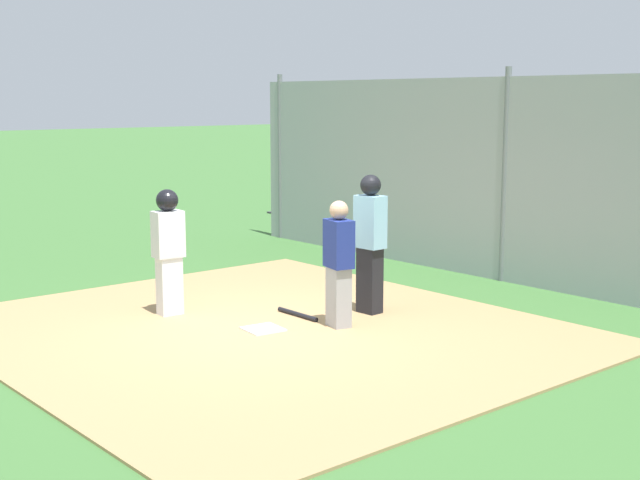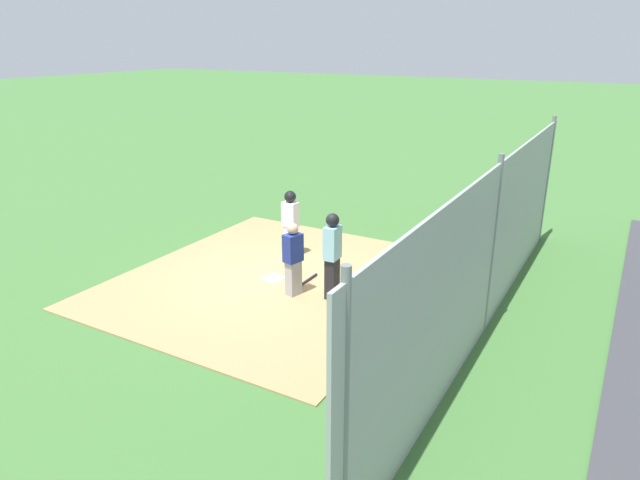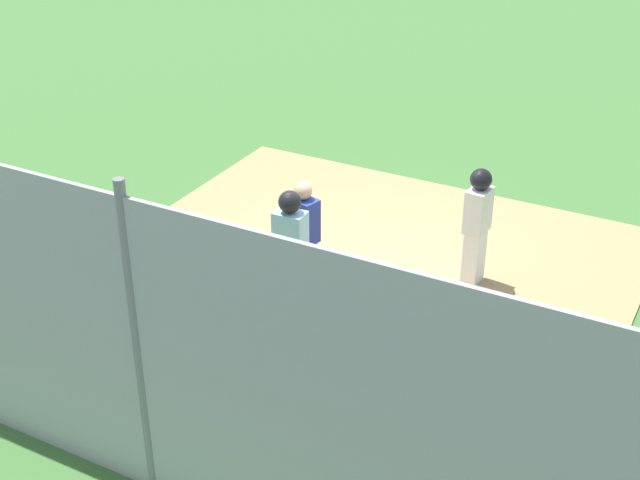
{
  "view_description": "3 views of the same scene",
  "coord_description": "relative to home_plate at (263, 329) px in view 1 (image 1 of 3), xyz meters",
  "views": [
    {
      "loc": [
        -8.37,
        6.23,
        2.86
      ],
      "look_at": [
        0.12,
        -1.03,
        1.04
      ],
      "focal_mm": 48.61,
      "sensor_mm": 36.0,
      "label": 1
    },
    {
      "loc": [
        -9.69,
        -6.76,
        5.18
      ],
      "look_at": [
        0.64,
        -0.84,
        0.91
      ],
      "focal_mm": 31.66,
      "sensor_mm": 36.0,
      "label": 2
    },
    {
      "loc": [
        4.54,
        -9.76,
        6.36
      ],
      "look_at": [
        -0.16,
        -0.97,
        0.94
      ],
      "focal_mm": 49.97,
      "sensor_mm": 36.0,
      "label": 3
    }
  ],
  "objects": [
    {
      "name": "ground_plane",
      "position": [
        0.0,
        0.0,
        -0.04
      ],
      "size": [
        140.0,
        140.0,
        0.0
      ],
      "primitive_type": "plane",
      "color": "#3D6B33"
    },
    {
      "name": "dirt_infield",
      "position": [
        0.0,
        0.0,
        -0.03
      ],
      "size": [
        7.2,
        6.4,
        0.03
      ],
      "primitive_type": "cube",
      "color": "#A88456",
      "rests_on": "ground_plane"
    },
    {
      "name": "home_plate",
      "position": [
        0.0,
        0.0,
        0.0
      ],
      "size": [
        0.49,
        0.49,
        0.02
      ],
      "primitive_type": "cube",
      "rotation": [
        0.0,
        0.0,
        -0.12
      ],
      "color": "white",
      "rests_on": "dirt_infield"
    },
    {
      "name": "catcher",
      "position": [
        -0.48,
        -0.83,
        0.82
      ],
      "size": [
        0.43,
        0.35,
        1.59
      ],
      "rotation": [
        0.0,
        0.0,
        1.32
      ],
      "color": "#9E9EA3",
      "rests_on": "dirt_infield"
    },
    {
      "name": "umpire",
      "position": [
        -0.22,
        -1.62,
        0.98
      ],
      "size": [
        0.39,
        0.28,
        1.85
      ],
      "rotation": [
        0.0,
        0.0,
        1.62
      ],
      "color": "black",
      "rests_on": "dirt_infield"
    },
    {
      "name": "runner",
      "position": [
        1.44,
        0.46,
        0.95
      ],
      "size": [
        0.29,
        0.4,
        1.67
      ],
      "rotation": [
        0.0,
        0.0,
        3.05
      ],
      "color": "silver",
      "rests_on": "dirt_infield"
    },
    {
      "name": "baseball_bat",
      "position": [
        0.24,
        -0.75,
        0.02
      ],
      "size": [
        0.78,
        0.06,
        0.06
      ],
      "primitive_type": "cylinder",
      "rotation": [
        0.0,
        1.57,
        3.14
      ],
      "color": "black",
      "rests_on": "dirt_infield"
    },
    {
      "name": "backstop_fence",
      "position": [
        0.0,
        -4.73,
        1.56
      ],
      "size": [
        12.0,
        0.1,
        3.35
      ],
      "color": "#93999E",
      "rests_on": "ground_plane"
    },
    {
      "name": "parked_car_green",
      "position": [
        6.24,
        -9.82,
        0.57
      ],
      "size": [
        4.29,
        2.07,
        1.28
      ],
      "rotation": [
        0.0,
        0.0,
        0.06
      ],
      "color": "#235B38",
      "rests_on": "parking_lot"
    }
  ]
}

